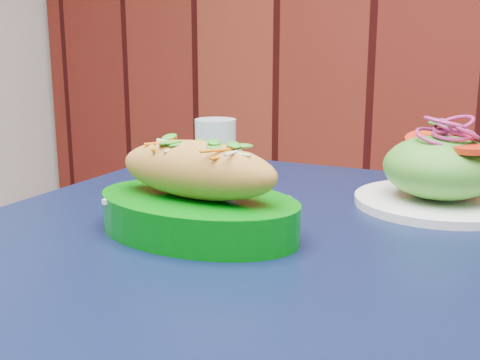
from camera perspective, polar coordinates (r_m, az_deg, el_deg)
The scene contains 4 objects.
cafe_table at distance 0.78m, azimuth 4.13°, elevation -10.89°, with size 0.86×0.86×0.75m.
banh_mi_basket at distance 0.72m, azimuth -4.06°, elevation -1.55°, with size 0.27×0.17×0.12m.
salad_plate at distance 0.89m, azimuth 18.50°, elevation 0.66°, with size 0.23×0.23×0.13m.
water_glass at distance 0.97m, azimuth -2.33°, elevation 2.65°, with size 0.07×0.07×0.11m, color silver.
Camera 1 is at (-0.07, 0.77, 0.98)m, focal length 45.00 mm.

